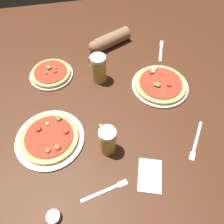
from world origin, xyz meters
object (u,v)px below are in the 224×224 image
fork_spare (106,190)px  ramekin_sauce (54,217)px  diner_arm (108,41)px  pizza_plate_near (50,138)px  pizza_plate_far (160,85)px  pizza_plate_side (51,74)px  knife_right (161,50)px  fork_left (196,141)px  beer_mug_dark (98,68)px  napkin_folded (150,175)px  beer_mug_amber (107,140)px

fork_spare → ramekin_sauce: bearing=-164.4°
diner_arm → pizza_plate_near: bearing=-122.9°
pizza_plate_far → ramekin_sauce: size_ratio=6.05×
pizza_plate_side → knife_right: pizza_plate_side is taller
ramekin_sauce → fork_left: bearing=16.4°
knife_right → fork_spare: bearing=-122.8°
fork_spare → pizza_plate_near: bearing=126.8°
beer_mug_dark → fork_spare: beer_mug_dark is taller
knife_right → ramekin_sauce: bearing=-130.3°
knife_right → fork_spare: same height
pizza_plate_near → fork_left: bearing=-12.3°
pizza_plate_far → knife_right: 0.33m
pizza_plate_near → beer_mug_dark: size_ratio=2.00×
ramekin_sauce → diner_arm: 1.09m
pizza_plate_far → pizza_plate_side: (-0.62, 0.22, -0.00)m
pizza_plate_side → beer_mug_dark: (0.28, -0.08, 0.07)m
napkin_folded → diner_arm: (-0.01, 0.92, 0.04)m
fork_left → knife_right: (0.05, 0.68, -0.00)m
beer_mug_dark → fork_left: beer_mug_dark is taller
pizza_plate_near → ramekin_sauce: pizza_plate_near is taller
pizza_plate_near → napkin_folded: 0.51m
napkin_folded → pizza_plate_side: bearing=119.3°
pizza_plate_side → napkin_folded: size_ratio=1.69×
fork_left → fork_spare: same height
pizza_plate_far → beer_mug_dark: size_ratio=1.94×
pizza_plate_near → napkin_folded: size_ratio=2.19×
pizza_plate_near → pizza_plate_side: (0.03, 0.44, 0.00)m
beer_mug_dark → knife_right: bearing=20.6°
beer_mug_amber → diner_arm: (0.15, 0.75, -0.03)m
pizza_plate_side → knife_right: (0.73, 0.09, -0.01)m
beer_mug_amber → napkin_folded: bearing=-47.1°
diner_arm → pizza_plate_side: bearing=-152.8°
beer_mug_dark → napkin_folded: (0.12, -0.63, -0.08)m
pizza_plate_near → pizza_plate_far: bearing=19.3°
beer_mug_dark → fork_spare: (-0.08, -0.66, -0.08)m
ramekin_sauce → pizza_plate_far: bearing=42.3°
napkin_folded → fork_left: bearing=23.4°
beer_mug_dark → beer_mug_amber: size_ratio=1.05×
beer_mug_dark → napkin_folded: beer_mug_dark is taller
pizza_plate_far → beer_mug_dark: (-0.34, 0.14, 0.07)m
pizza_plate_near → diner_arm: size_ratio=1.12×
ramekin_sauce → knife_right: (0.76, 0.89, -0.01)m
pizza_plate_far → fork_spare: 0.67m
napkin_folded → fork_left: napkin_folded is taller
ramekin_sauce → diner_arm: diner_arm is taller
napkin_folded → fork_spare: (-0.21, -0.03, -0.00)m
ramekin_sauce → fork_left: size_ratio=0.27×
knife_right → fork_spare: (-0.53, -0.83, 0.00)m
pizza_plate_side → pizza_plate_far: bearing=-19.5°
beer_mug_dark → knife_right: 0.49m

